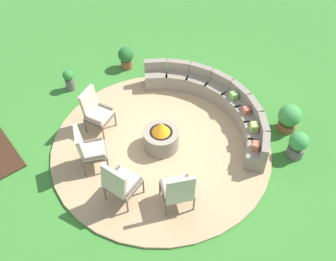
{
  "coord_description": "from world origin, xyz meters",
  "views": [
    {
      "loc": [
        4.77,
        -3.59,
        7.07
      ],
      "look_at": [
        0.0,
        0.2,
        0.45
      ],
      "focal_mm": 42.29,
      "sensor_mm": 36.0,
      "label": 1
    }
  ],
  "objects_px": {
    "curved_stone_bench": "(217,103)",
    "fire_pit": "(161,137)",
    "lounge_chair_front_left": "(95,110)",
    "potted_plant_1": "(298,144)",
    "lounge_chair_back_left": "(120,183)",
    "lounge_chair_front_right": "(88,148)",
    "potted_plant_2": "(289,118)",
    "lounge_chair_back_right": "(178,190)",
    "potted_plant_0": "(69,79)",
    "potted_plant_3": "(126,57)"
  },
  "relations": [
    {
      "from": "curved_stone_bench",
      "to": "fire_pit",
      "type": "bearing_deg",
      "value": -88.22
    },
    {
      "from": "fire_pit",
      "to": "lounge_chair_front_left",
      "type": "bearing_deg",
      "value": -149.52
    },
    {
      "from": "lounge_chair_front_left",
      "to": "potted_plant_1",
      "type": "relative_size",
      "value": 1.62
    },
    {
      "from": "lounge_chair_front_left",
      "to": "lounge_chair_back_left",
      "type": "xyz_separation_m",
      "value": [
        2.05,
        -0.69,
        0.0
      ]
    },
    {
      "from": "lounge_chair_front_right",
      "to": "potted_plant_2",
      "type": "bearing_deg",
      "value": 90.59
    },
    {
      "from": "potted_plant_1",
      "to": "potted_plant_2",
      "type": "height_order",
      "value": "potted_plant_2"
    },
    {
      "from": "lounge_chair_back_right",
      "to": "potted_plant_0",
      "type": "xyz_separation_m",
      "value": [
        -4.63,
        0.09,
        -0.29
      ]
    },
    {
      "from": "lounge_chair_front_right",
      "to": "potted_plant_0",
      "type": "distance_m",
      "value": 2.8
    },
    {
      "from": "lounge_chair_back_left",
      "to": "fire_pit",
      "type": "bearing_deg",
      "value": 93.73
    },
    {
      "from": "fire_pit",
      "to": "potted_plant_2",
      "type": "xyz_separation_m",
      "value": [
        1.42,
        2.75,
        0.03
      ]
    },
    {
      "from": "fire_pit",
      "to": "potted_plant_0",
      "type": "height_order",
      "value": "fire_pit"
    },
    {
      "from": "potted_plant_1",
      "to": "potted_plant_3",
      "type": "xyz_separation_m",
      "value": [
        -5.06,
        -1.18,
        -0.01
      ]
    },
    {
      "from": "lounge_chair_back_left",
      "to": "lounge_chair_back_right",
      "type": "bearing_deg",
      "value": 24.8
    },
    {
      "from": "curved_stone_bench",
      "to": "potted_plant_3",
      "type": "height_order",
      "value": "curved_stone_bench"
    },
    {
      "from": "potted_plant_2",
      "to": "potted_plant_0",
      "type": "bearing_deg",
      "value": -143.54
    },
    {
      "from": "lounge_chair_front_right",
      "to": "lounge_chair_back_right",
      "type": "xyz_separation_m",
      "value": [
        2.0,
        0.84,
        -0.03
      ]
    },
    {
      "from": "fire_pit",
      "to": "lounge_chair_front_right",
      "type": "distance_m",
      "value": 1.67
    },
    {
      "from": "lounge_chair_back_right",
      "to": "potted_plant_1",
      "type": "xyz_separation_m",
      "value": [
        0.61,
        2.97,
        -0.24
      ]
    },
    {
      "from": "fire_pit",
      "to": "potted_plant_3",
      "type": "distance_m",
      "value": 3.16
    },
    {
      "from": "fire_pit",
      "to": "potted_plant_2",
      "type": "height_order",
      "value": "fire_pit"
    },
    {
      "from": "lounge_chair_back_left",
      "to": "lounge_chair_back_right",
      "type": "relative_size",
      "value": 1.08
    },
    {
      "from": "potted_plant_0",
      "to": "lounge_chair_back_right",
      "type": "bearing_deg",
      "value": -1.17
    },
    {
      "from": "curved_stone_bench",
      "to": "potted_plant_1",
      "type": "bearing_deg",
      "value": 12.17
    },
    {
      "from": "lounge_chair_back_right",
      "to": "potted_plant_1",
      "type": "relative_size",
      "value": 1.54
    },
    {
      "from": "lounge_chair_back_right",
      "to": "potted_plant_3",
      "type": "distance_m",
      "value": 4.81
    },
    {
      "from": "curved_stone_bench",
      "to": "lounge_chair_front_left",
      "type": "xyz_separation_m",
      "value": [
        -1.36,
        -2.62,
        0.28
      ]
    },
    {
      "from": "lounge_chair_front_left",
      "to": "potted_plant_2",
      "type": "xyz_separation_m",
      "value": [
        2.83,
        3.58,
        -0.25
      ]
    },
    {
      "from": "lounge_chair_front_left",
      "to": "potted_plant_3",
      "type": "distance_m",
      "value": 2.48
    },
    {
      "from": "fire_pit",
      "to": "potted_plant_2",
      "type": "relative_size",
      "value": 1.11
    },
    {
      "from": "lounge_chair_front_left",
      "to": "potted_plant_1",
      "type": "xyz_separation_m",
      "value": [
        3.5,
        3.08,
        -0.26
      ]
    },
    {
      "from": "fire_pit",
      "to": "potted_plant_1",
      "type": "bearing_deg",
      "value": 47.19
    },
    {
      "from": "lounge_chair_back_right",
      "to": "potted_plant_0",
      "type": "bearing_deg",
      "value": 112.97
    },
    {
      "from": "potted_plant_0",
      "to": "potted_plant_3",
      "type": "relative_size",
      "value": 0.93
    },
    {
      "from": "curved_stone_bench",
      "to": "potted_plant_1",
      "type": "height_order",
      "value": "curved_stone_bench"
    },
    {
      "from": "lounge_chair_front_left",
      "to": "potted_plant_2",
      "type": "distance_m",
      "value": 4.57
    },
    {
      "from": "fire_pit",
      "to": "lounge_chair_front_right",
      "type": "xyz_separation_m",
      "value": [
        -0.52,
        -1.56,
        0.28
      ]
    },
    {
      "from": "potted_plant_2",
      "to": "fire_pit",
      "type": "bearing_deg",
      "value": -117.29
    },
    {
      "from": "lounge_chair_back_right",
      "to": "potted_plant_2",
      "type": "xyz_separation_m",
      "value": [
        -0.06,
        3.47,
        -0.23
      ]
    },
    {
      "from": "fire_pit",
      "to": "potted_plant_1",
      "type": "distance_m",
      "value": 3.06
    },
    {
      "from": "potted_plant_1",
      "to": "lounge_chair_front_left",
      "type": "bearing_deg",
      "value": -138.63
    },
    {
      "from": "lounge_chair_back_left",
      "to": "potted_plant_3",
      "type": "bearing_deg",
      "value": 125.4
    },
    {
      "from": "lounge_chair_back_right",
      "to": "fire_pit",
      "type": "bearing_deg",
      "value": 88.07
    },
    {
      "from": "lounge_chair_back_right",
      "to": "lounge_chair_front_right",
      "type": "bearing_deg",
      "value": 136.93
    },
    {
      "from": "lounge_chair_front_right",
      "to": "potted_plant_0",
      "type": "relative_size",
      "value": 1.94
    },
    {
      "from": "potted_plant_0",
      "to": "lounge_chair_back_left",
      "type": "bearing_deg",
      "value": -13.35
    },
    {
      "from": "curved_stone_bench",
      "to": "lounge_chair_back_right",
      "type": "bearing_deg",
      "value": -58.59
    },
    {
      "from": "lounge_chair_front_right",
      "to": "potted_plant_1",
      "type": "relative_size",
      "value": 1.69
    },
    {
      "from": "lounge_chair_front_right",
      "to": "lounge_chair_back_right",
      "type": "distance_m",
      "value": 2.17
    },
    {
      "from": "lounge_chair_front_right",
      "to": "fire_pit",
      "type": "bearing_deg",
      "value": 96.3
    },
    {
      "from": "potted_plant_1",
      "to": "potted_plant_2",
      "type": "xyz_separation_m",
      "value": [
        -0.67,
        0.5,
        0.01
      ]
    }
  ]
}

